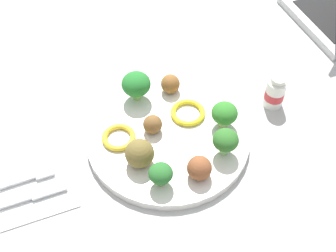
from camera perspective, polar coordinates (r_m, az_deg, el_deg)
name	(u,v)px	position (r m, az deg, el deg)	size (l,w,h in m)	color
ground_plane	(168,139)	(0.76, 0.00, -1.73)	(4.00, 4.00, 0.00)	#B2B2AD
plate	(168,136)	(0.75, 0.00, -1.36)	(0.28, 0.28, 0.02)	white
broccoli_floret_mid_right	(225,114)	(0.74, 7.38, 1.60)	(0.04, 0.04, 0.05)	#AAC276
broccoli_floret_back_left	(136,84)	(0.78, -4.18, 5.43)	(0.05, 0.05, 0.06)	#99D06A
broccoli_floret_front_left	(161,174)	(0.67, -0.95, -6.26)	(0.04, 0.04, 0.04)	#96B96C
broccoli_floret_far_rim	(226,141)	(0.70, 7.52, -1.90)	(0.04, 0.04, 0.05)	#8FCF7C
meatball_near_rim	(140,153)	(0.69, -3.73, -3.58)	(0.05, 0.05, 0.05)	brown
meatball_far_rim	(153,124)	(0.74, -2.02, 0.23)	(0.03, 0.03, 0.03)	brown
meatball_back_left	(199,168)	(0.68, 4.11, -5.49)	(0.04, 0.04, 0.04)	brown
meatball_mid_right	(170,84)	(0.80, 0.31, 5.52)	(0.04, 0.04, 0.04)	brown
pepper_ring_front_left	(119,137)	(0.74, -6.44, -1.47)	(0.06, 0.06, 0.01)	yellow
pepper_ring_mid_right	(188,113)	(0.77, 2.61, 1.76)	(0.06, 0.06, 0.01)	yellow
napkin	(19,192)	(0.74, -18.87, -8.09)	(0.17, 0.12, 0.01)	white
fork	(21,179)	(0.74, -18.60, -6.60)	(0.12, 0.02, 0.01)	silver
knife	(25,198)	(0.72, -18.20, -8.89)	(0.15, 0.02, 0.01)	silver
yogurt_bottle	(275,93)	(0.81, 13.78, 4.24)	(0.04, 0.04, 0.07)	white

